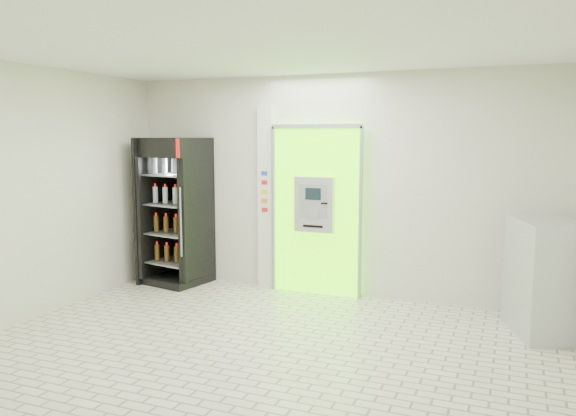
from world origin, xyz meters
The scene contains 6 objects.
ground centered at (0.00, 0.00, 0.00)m, with size 6.00×6.00×0.00m, color beige.
room_shell centered at (0.00, 0.00, 1.84)m, with size 6.00×6.00×6.00m.
atm_assembly centered at (-0.20, 2.41, 1.17)m, with size 1.30×0.24×2.33m.
pillar centered at (-0.98, 2.45, 1.30)m, with size 0.22×0.11×2.60m.
beverage_cooler centered at (-2.30, 2.14, 1.03)m, with size 0.93×0.88×2.15m.
steel_cabinet centered at (2.67, 1.80, 0.63)m, with size 0.92×1.10×1.27m.
Camera 1 is at (2.31, -4.80, 2.17)m, focal length 35.00 mm.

